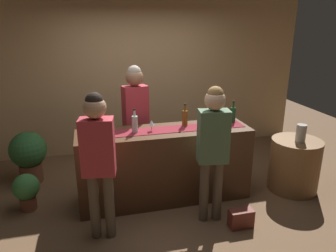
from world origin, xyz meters
TOP-DOWN VIEW (x-y plane):
  - ground_plane at (0.00, 0.00)m, footprint 10.00×10.00m
  - back_wall at (0.00, 1.90)m, footprint 6.00×0.12m
  - bar_counter at (0.00, 0.00)m, footprint 2.22×0.60m
  - counter_runner_cloth at (0.00, 0.00)m, footprint 2.11×0.28m
  - wine_bottle_green at (0.97, 0.08)m, footprint 0.07×0.07m
  - wine_bottle_amber at (0.29, 0.09)m, footprint 0.07×0.07m
  - wine_bottle_clear at (-0.38, -0.00)m, footprint 0.07×0.07m
  - wine_glass_near_customer at (-0.74, -0.05)m, footprint 0.07×0.07m
  - wine_glass_mid_counter at (-0.17, 0.00)m, footprint 0.07×0.07m
  - bartender at (-0.28, 0.58)m, footprint 0.37×0.27m
  - customer_sipping at (0.41, -0.62)m, footprint 0.37×0.25m
  - customer_browsing at (-0.85, -0.63)m, footprint 0.37×0.25m
  - round_side_table at (1.82, -0.20)m, footprint 0.68×0.68m
  - vase_on_side_table at (1.82, -0.26)m, footprint 0.13×0.13m
  - potted_plant_tall at (-1.82, 0.94)m, footprint 0.53×0.53m
  - potted_plant_small at (-1.75, 0.15)m, footprint 0.33×0.33m
  - handbag at (0.70, -0.85)m, footprint 0.28×0.14m

SIDE VIEW (x-z plane):
  - ground_plane at x=0.00m, z-range 0.00..0.00m
  - handbag at x=0.70m, z-range 0.00..0.22m
  - potted_plant_small at x=-1.75m, z-range 0.04..0.52m
  - round_side_table at x=1.82m, z-range 0.00..0.74m
  - potted_plant_tall at x=-1.82m, z-range 0.06..0.83m
  - bar_counter at x=0.00m, z-range 0.00..0.97m
  - vase_on_side_table at x=1.82m, z-range 0.74..0.98m
  - counter_runner_cloth at x=0.00m, z-range 0.97..0.98m
  - customer_sipping at x=0.41m, z-range 0.18..1.82m
  - customer_browsing at x=-0.85m, z-range 0.19..1.82m
  - bartender at x=-0.28m, z-range 0.21..1.93m
  - wine_glass_near_customer at x=-0.74m, z-range 1.01..1.15m
  - wine_glass_mid_counter at x=-0.17m, z-range 1.01..1.15m
  - wine_bottle_green at x=0.97m, z-range 0.93..1.24m
  - wine_bottle_amber at x=0.29m, z-range 0.93..1.24m
  - wine_bottle_clear at x=-0.38m, z-range 0.93..1.24m
  - back_wall at x=0.00m, z-range 0.00..2.90m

